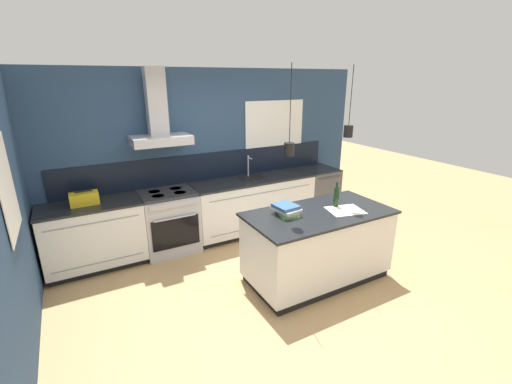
{
  "coord_description": "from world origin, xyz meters",
  "views": [
    {
      "loc": [
        -1.86,
        -2.97,
        2.46
      ],
      "look_at": [
        0.17,
        0.7,
        1.05
      ],
      "focal_mm": 24.0,
      "sensor_mm": 36.0,
      "label": 1
    }
  ],
  "objects": [
    {
      "name": "ground_plane",
      "position": [
        0.0,
        0.0,
        0.0
      ],
      "size": [
        16.0,
        16.0,
        0.0
      ],
      "primitive_type": "plane",
      "color": "tan",
      "rests_on": "ground"
    },
    {
      "name": "wall_back",
      "position": [
        -0.04,
        2.0,
        1.35
      ],
      "size": [
        5.6,
        2.08,
        2.6
      ],
      "color": "navy",
      "rests_on": "ground_plane"
    },
    {
      "name": "wall_left",
      "position": [
        -2.43,
        0.7,
        1.3
      ],
      "size": [
        0.08,
        3.8,
        2.6
      ],
      "color": "navy",
      "rests_on": "ground_plane"
    },
    {
      "name": "counter_run_left",
      "position": [
        -1.74,
        1.69,
        0.46
      ],
      "size": [
        1.26,
        0.64,
        0.91
      ],
      "color": "black",
      "rests_on": "ground_plane"
    },
    {
      "name": "counter_run_sink",
      "position": [
        0.67,
        1.69,
        0.46
      ],
      "size": [
        2.05,
        0.64,
        1.26
      ],
      "color": "black",
      "rests_on": "ground_plane"
    },
    {
      "name": "oven_range",
      "position": [
        -0.73,
        1.69,
        0.46
      ],
      "size": [
        0.77,
        0.66,
        0.91
      ],
      "color": "#B5B5BA",
      "rests_on": "ground_plane"
    },
    {
      "name": "dishwasher",
      "position": [
        2.0,
        1.69,
        0.46
      ],
      "size": [
        0.61,
        0.65,
        0.91
      ],
      "color": "#4C4C51",
      "rests_on": "ground_plane"
    },
    {
      "name": "kitchen_island",
      "position": [
        0.68,
        0.03,
        0.46
      ],
      "size": [
        1.8,
        0.93,
        0.91
      ],
      "color": "black",
      "rests_on": "ground_plane"
    },
    {
      "name": "bottle_on_island",
      "position": [
        0.98,
        0.08,
        1.05
      ],
      "size": [
        0.07,
        0.07,
        0.32
      ],
      "color": "#193319",
      "rests_on": "kitchen_island"
    },
    {
      "name": "book_stack",
      "position": [
        0.28,
        0.15,
        0.98
      ],
      "size": [
        0.29,
        0.35,
        0.13
      ],
      "color": "#4C7F4C",
      "rests_on": "kitchen_island"
    },
    {
      "name": "red_supply_box",
      "position": [
        0.31,
        0.15,
        0.95
      ],
      "size": [
        0.2,
        0.14,
        0.09
      ],
      "color": "red",
      "rests_on": "kitchen_island"
    },
    {
      "name": "paper_pile",
      "position": [
        0.99,
        -0.09,
        0.91
      ],
      "size": [
        0.49,
        0.43,
        0.01
      ],
      "color": "silver",
      "rests_on": "kitchen_island"
    },
    {
      "name": "yellow_toolbox",
      "position": [
        -1.79,
        1.69,
        0.99
      ],
      "size": [
        0.34,
        0.18,
        0.19
      ],
      "color": "gold",
      "rests_on": "counter_run_left"
    }
  ]
}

